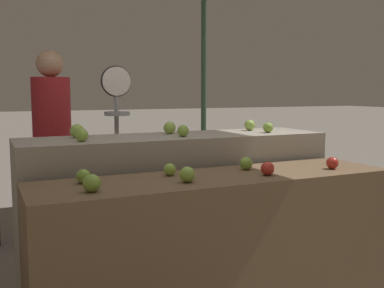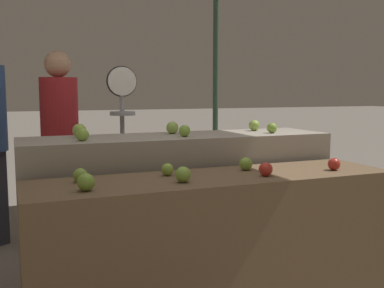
{
  "view_description": "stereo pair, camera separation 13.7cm",
  "coord_description": "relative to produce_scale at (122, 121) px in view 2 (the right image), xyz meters",
  "views": [
    {
      "loc": [
        -1.19,
        -2.2,
        1.32
      ],
      "look_at": [
        -0.03,
        0.3,
        1.0
      ],
      "focal_mm": 42.0,
      "sensor_mm": 36.0,
      "label": 1
    },
    {
      "loc": [
        -1.07,
        -2.26,
        1.32
      ],
      "look_at": [
        -0.03,
        0.3,
        1.0
      ],
      "focal_mm": 42.0,
      "sensor_mm": 36.0,
      "label": 2
    }
  ],
  "objects": [
    {
      "name": "display_counter_front",
      "position": [
        0.24,
        -1.25,
        -0.66
      ],
      "size": [
        2.1,
        0.55,
        0.85
      ],
      "primitive_type": "cube",
      "color": "brown",
      "rests_on": "ground_plane"
    },
    {
      "name": "display_counter_back",
      "position": [
        0.24,
        -0.65,
        -0.58
      ],
      "size": [
        2.1,
        0.55,
        1.03
      ],
      "primitive_type": "cube",
      "color": "gray",
      "rests_on": "ground_plane"
    },
    {
      "name": "apple_front_0",
      "position": [
        -0.5,
        -1.37,
        -0.2
      ],
      "size": [
        0.09,
        0.09,
        0.09
      ],
      "primitive_type": "sphere",
      "color": "#7AA338",
      "rests_on": "display_counter_front"
    },
    {
      "name": "apple_front_1",
      "position": [
        -0.0,
        -1.35,
        -0.2
      ],
      "size": [
        0.08,
        0.08,
        0.08
      ],
      "primitive_type": "sphere",
      "color": "#84AD3D",
      "rests_on": "display_counter_front"
    },
    {
      "name": "apple_front_2",
      "position": [
        0.49,
        -1.37,
        -0.2
      ],
      "size": [
        0.08,
        0.08,
        0.08
      ],
      "primitive_type": "sphere",
      "color": "#B72D23",
      "rests_on": "display_counter_front"
    },
    {
      "name": "apple_front_3",
      "position": [
        0.98,
        -1.35,
        -0.2
      ],
      "size": [
        0.07,
        0.07,
        0.07
      ],
      "primitive_type": "sphere",
      "color": "#AD281E",
      "rests_on": "display_counter_front"
    },
    {
      "name": "apple_front_4",
      "position": [
        -0.5,
        -1.15,
        -0.2
      ],
      "size": [
        0.07,
        0.07,
        0.07
      ],
      "primitive_type": "sphere",
      "color": "#7AA338",
      "rests_on": "display_counter_front"
    },
    {
      "name": "apple_front_5",
      "position": [
        -0.01,
        -1.14,
        -0.2
      ],
      "size": [
        0.07,
        0.07,
        0.07
      ],
      "primitive_type": "sphere",
      "color": "#84AD3D",
      "rests_on": "display_counter_front"
    },
    {
      "name": "apple_front_6",
      "position": [
        0.48,
        -1.16,
        -0.2
      ],
      "size": [
        0.08,
        0.08,
        0.08
      ],
      "primitive_type": "sphere",
      "color": "#7AA338",
      "rests_on": "display_counter_front"
    },
    {
      "name": "apple_back_0",
      "position": [
        -0.43,
        -0.77,
        -0.02
      ],
      "size": [
        0.08,
        0.08,
        0.08
      ],
      "primitive_type": "sphere",
      "color": "#84AD3D",
      "rests_on": "display_counter_back"
    },
    {
      "name": "apple_back_1",
      "position": [
        0.23,
        -0.76,
        -0.02
      ],
      "size": [
        0.08,
        0.08,
        0.08
      ],
      "primitive_type": "sphere",
      "color": "#7AA338",
      "rests_on": "display_counter_back"
    },
    {
      "name": "apple_back_2",
      "position": [
        0.91,
        -0.76,
        -0.02
      ],
      "size": [
        0.07,
        0.07,
        0.07
      ],
      "primitive_type": "sphere",
      "color": "#7AA338",
      "rests_on": "display_counter_back"
    },
    {
      "name": "apple_back_3",
      "position": [
        -0.42,
        -0.55,
        -0.02
      ],
      "size": [
        0.09,
        0.09,
        0.09
      ],
      "primitive_type": "sphere",
      "color": "#8EB247",
      "rests_on": "display_counter_back"
    },
    {
      "name": "apple_back_4",
      "position": [
        0.23,
        -0.54,
        -0.02
      ],
      "size": [
        0.09,
        0.09,
        0.09
      ],
      "primitive_type": "sphere",
      "color": "#8EB247",
      "rests_on": "display_counter_back"
    },
    {
      "name": "apple_back_5",
      "position": [
        0.89,
        -0.54,
        -0.02
      ],
      "size": [
        0.08,
        0.08,
        0.08
      ],
      "primitive_type": "sphere",
      "color": "#8EB247",
      "rests_on": "display_counter_back"
    },
    {
      "name": "produce_scale",
      "position": [
        0.0,
        0.0,
        0.0
      ],
      "size": [
        0.24,
        0.2,
        1.53
      ],
      "color": "#99999E",
      "rests_on": "ground_plane"
    },
    {
      "name": "person_vendor_at_scale",
      "position": [
        -0.45,
        0.36,
        -0.12
      ],
      "size": [
        0.4,
        0.4,
        1.66
      ],
      "rotation": [
        0.0,
        0.0,
        3.51
      ],
      "color": "#2D2D38",
      "rests_on": "ground_plane"
    }
  ]
}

